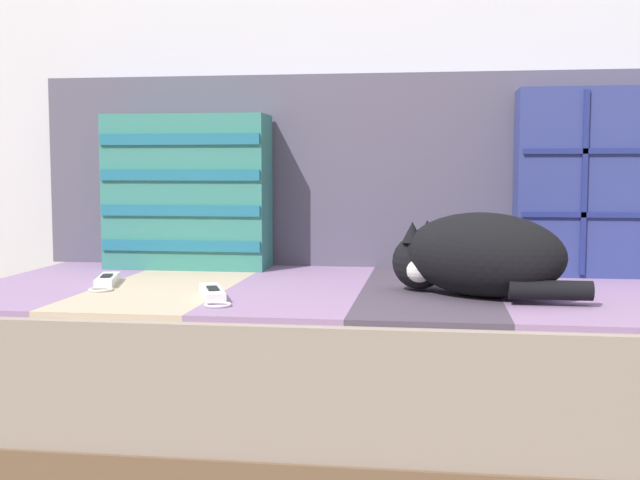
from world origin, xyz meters
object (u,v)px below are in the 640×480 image
Objects in this scene: sleeping_cat at (474,256)px; game_remote_far at (213,294)px; throw_pillow_striped at (188,192)px; couch at (364,386)px; game_remote_near at (107,281)px; throw_pillow_quilted at (611,183)px.

sleeping_cat is 0.50m from game_remote_far.
couch is at bearing -26.25° from throw_pillow_striped.
throw_pillow_striped is at bearing 152.63° from sleeping_cat.
couch is 0.59m from game_remote_near.
couch is at bearing 8.58° from game_remote_near.
game_remote_far is (0.27, -0.14, 0.00)m from game_remote_near.
couch is at bearing 150.41° from sleeping_cat.
throw_pillow_quilted is at bearing 28.87° from game_remote_far.
game_remote_near is 0.30m from game_remote_far.
throw_pillow_quilted reaches higher than couch.
sleeping_cat is (0.67, -0.35, -0.11)m from throw_pillow_striped.
throw_pillow_striped is 1.98× the size of game_remote_far.
game_remote_far is at bearing -140.48° from couch.
throw_pillow_striped reaches higher than couch.
sleeping_cat reaches higher than game_remote_near.
sleeping_cat is at bearing -29.59° from couch.
couch is 4.36× the size of throw_pillow_striped.
sleeping_cat is at bearing -132.61° from throw_pillow_quilted.
game_remote_far is (-0.81, -0.45, -0.20)m from throw_pillow_quilted.
throw_pillow_quilted is 1.14m from game_remote_near.
game_remote_near is 0.96× the size of game_remote_far.
sleeping_cat is at bearing 11.26° from game_remote_far.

